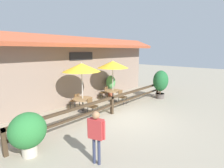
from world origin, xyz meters
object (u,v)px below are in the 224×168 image
object	(u,v)px
chair_near_wallside	(76,100)
chair_middle_streetside	(122,96)
dining_table_near	(83,101)
chair_middle_wallside	(105,92)
chair_near_streetside	(92,105)
pedestrian	(96,131)
potted_plant_broad_leaf	(111,84)
patio_umbrella_middle	(113,64)
potted_plant_corner_fern	(28,132)
patio_umbrella_near	(82,67)
dining_table_middle	(113,92)
potted_plant_tall_tropical	(161,82)

from	to	relation	value
chair_near_wallside	chair_middle_streetside	bearing A→B (deg)	136.58
dining_table_near	chair_middle_wallside	xyz separation A→B (m)	(2.65, 0.88, -0.10)
chair_near_streetside	pedestrian	distance (m)	4.23
potted_plant_broad_leaf	chair_middle_streetside	bearing A→B (deg)	-116.72
patio_umbrella_middle	potted_plant_corner_fern	world-z (taller)	patio_umbrella_middle
potted_plant_broad_leaf	pedestrian	xyz separation A→B (m)	(-6.10, -4.97, 0.12)
chair_near_wallside	chair_middle_wallside	size ratio (longest dim) A/B	1.00
chair_middle_streetside	potted_plant_corner_fern	world-z (taller)	potted_plant_corner_fern
potted_plant_corner_fern	chair_near_streetside	bearing A→B (deg)	18.55
patio_umbrella_middle	potted_plant_corner_fern	distance (m)	6.94
dining_table_near	chair_middle_streetside	bearing A→B (deg)	-16.52
chair_near_streetside	potted_plant_corner_fern	xyz separation A→B (m)	(-3.83, -1.29, 0.33)
patio_umbrella_near	chair_middle_wallside	xyz separation A→B (m)	(2.65, 0.88, -1.96)
dining_table_middle	potted_plant_tall_tropical	size ratio (longest dim) A/B	0.54
pedestrian	patio_umbrella_near	bearing A→B (deg)	127.32
chair_middle_wallside	potted_plant_tall_tropical	distance (m)	3.99
patio_umbrella_middle	dining_table_near	bearing A→B (deg)	-178.61
potted_plant_tall_tropical	chair_near_wallside	bearing A→B (deg)	153.06
potted_plant_tall_tropical	potted_plant_corner_fern	bearing A→B (deg)	-179.58
dining_table_near	patio_umbrella_middle	xyz separation A→B (m)	(2.59, 0.06, 1.86)
chair_near_wallside	pedestrian	xyz separation A→B (m)	(-2.73, -4.70, 0.57)
chair_near_wallside	patio_umbrella_middle	world-z (taller)	patio_umbrella_middle
dining_table_near	patio_umbrella_middle	size ratio (longest dim) A/B	0.40
patio_umbrella_near	potted_plant_corner_fern	size ratio (longest dim) A/B	1.88
patio_umbrella_near	pedestrian	distance (m)	4.97
potted_plant_broad_leaf	pedestrian	distance (m)	7.86
dining_table_middle	chair_near_wallside	bearing A→B (deg)	165.06
patio_umbrella_near	chair_near_streetside	bearing A→B (deg)	-88.82
dining_table_near	potted_plant_corner_fern	world-z (taller)	potted_plant_corner_fern
patio_umbrella_near	dining_table_near	bearing A→B (deg)	-104.04
dining_table_middle	pedestrian	distance (m)	6.64
dining_table_near	chair_near_streetside	world-z (taller)	chair_near_streetside
potted_plant_tall_tropical	potted_plant_broad_leaf	distance (m)	3.55
chair_middle_streetside	chair_middle_wallside	bearing A→B (deg)	85.07
dining_table_near	potted_plant_broad_leaf	xyz separation A→B (m)	(3.43, 1.01, 0.35)
patio_umbrella_near	potted_plant_corner_fern	distance (m)	4.62
dining_table_near	chair_near_wallside	xyz separation A→B (m)	(0.06, 0.74, -0.10)
chair_near_wallside	dining_table_middle	distance (m)	2.62
dining_table_near	chair_near_wallside	distance (m)	0.75
dining_table_near	chair_middle_streetside	distance (m)	2.65
chair_near_wallside	potted_plant_corner_fern	xyz separation A→B (m)	(-3.88, -2.76, 0.33)
patio_umbrella_middle	chair_middle_streetside	bearing A→B (deg)	-93.49
potted_plant_corner_fern	patio_umbrella_near	bearing A→B (deg)	27.94
dining_table_near	pedestrian	world-z (taller)	pedestrian
chair_middle_streetside	potted_plant_corner_fern	xyz separation A→B (m)	(-6.36, -1.27, 0.33)
chair_near_streetside	dining_table_middle	size ratio (longest dim) A/B	0.81
patio_umbrella_near	chair_middle_wallside	bearing A→B (deg)	18.39
chair_near_streetside	chair_middle_wallside	size ratio (longest dim) A/B	1.00
dining_table_middle	potted_plant_corner_fern	size ratio (longest dim) A/B	0.74
patio_umbrella_near	chair_middle_wallside	world-z (taller)	patio_umbrella_near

